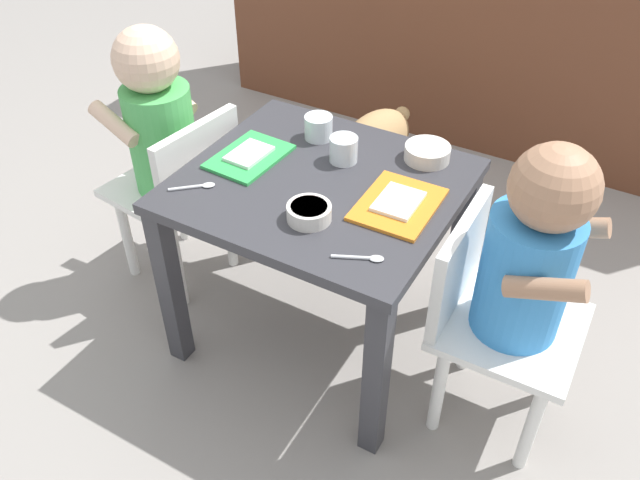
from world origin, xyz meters
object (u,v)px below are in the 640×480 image
dog (367,146)px  veggie_bowl_near (427,152)px  water_cup_right (344,151)px  spoon_by_right_tray (363,258)px  food_tray_right (398,204)px  spoon_by_left_tray (197,186)px  food_tray_left (249,156)px  water_cup_left (319,129)px  seated_child_right (523,265)px  cereal_bowl_left_side (309,212)px  dining_table (320,212)px  seated_child_left (163,133)px

dog → veggie_bowl_near: size_ratio=4.08×
water_cup_right → spoon_by_right_tray: water_cup_right is taller
food_tray_right → spoon_by_left_tray: size_ratio=2.37×
food_tray_left → veggie_bowl_near: 0.40m
spoon_by_left_tray → water_cup_right: bearing=48.4°
food_tray_left → water_cup_left: (0.09, 0.16, 0.02)m
seated_child_right → cereal_bowl_left_side: seated_child_right is taller
water_cup_left → cereal_bowl_left_side: (0.14, -0.28, -0.01)m
seated_child_right → veggie_bowl_near: seated_child_right is taller
dog → food_tray_left: 0.65m
dining_table → water_cup_right: bearing=86.9°
food_tray_right → spoon_by_right_tray: food_tray_right is taller
seated_child_left → spoon_by_right_tray: 0.69m
food_tray_left → water_cup_right: water_cup_right is taller
seated_child_right → dog: (-0.62, 0.61, -0.25)m
seated_child_left → veggie_bowl_near: 0.65m
seated_child_right → cereal_bowl_left_side: bearing=-165.6°
seated_child_right → water_cup_right: (-0.45, 0.12, 0.05)m
spoon_by_left_tray → food_tray_right: bearing=20.9°
water_cup_right → seated_child_left: bearing=-170.5°
seated_child_right → food_tray_left: seated_child_right is taller
seated_child_left → water_cup_right: size_ratio=11.27×
food_tray_right → water_cup_right: size_ratio=3.09×
seated_child_left → cereal_bowl_left_side: seated_child_left is taller
food_tray_right → cereal_bowl_left_side: bearing=-136.5°
seated_child_left → food_tray_right: bearing=-1.7°
cereal_bowl_left_side → spoon_by_right_tray: cereal_bowl_left_side is taller
dog → cereal_bowl_left_side: size_ratio=4.67×
seated_child_left → dog: bearing=63.0°
seated_child_left → water_cup_left: 0.39m
dining_table → food_tray_right: size_ratio=3.00×
dog → spoon_by_right_tray: 0.90m
food_tray_left → seated_child_right: bearing=-2.1°
dog → water_cup_left: (0.07, -0.43, 0.30)m
food_tray_left → spoon_by_left_tray: (-0.03, -0.15, -0.00)m
dog → seated_child_left: bearing=-117.0°
seated_child_left → water_cup_right: (0.46, 0.08, 0.05)m
water_cup_left → water_cup_right: size_ratio=1.05×
dining_table → food_tray_left: (-0.18, 0.00, 0.09)m
seated_child_right → food_tray_right: (-0.27, 0.02, 0.03)m
veggie_bowl_near → spoon_by_right_tray: (0.03, -0.38, -0.02)m
water_cup_left → seated_child_left: bearing=-159.5°
seated_child_left → veggie_bowl_near: size_ratio=6.95×
water_cup_left → food_tray_right: bearing=-29.3°
seated_child_left → food_tray_left: 0.27m
dining_table → spoon_by_right_tray: (0.20, -0.18, 0.09)m
food_tray_left → spoon_by_left_tray: 0.16m
dining_table → food_tray_right: (0.18, 0.00, 0.09)m
food_tray_right → veggie_bowl_near: bearing=95.2°
dog → spoon_by_right_tray: size_ratio=4.41×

